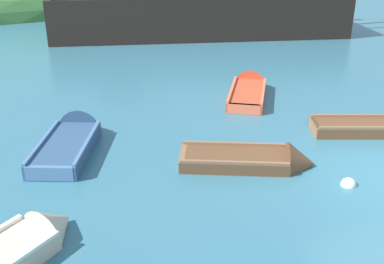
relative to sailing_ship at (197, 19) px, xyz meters
The scene contains 6 objects.
sailing_ship is the anchor object (origin of this frame).
rowboat_outer_left 13.48m from the sailing_ship, 124.99° to the right, with size 2.26×3.31×1.09m.
rowboat_near_dock 9.36m from the sailing_ship, 101.43° to the right, with size 2.54×3.23×1.00m.
rowboat_far 14.18m from the sailing_ship, 106.19° to the right, with size 3.18×2.20×0.99m.
rowboat_outer_right 17.85m from the sailing_ship, 121.71° to the right, with size 3.16×2.74×0.93m.
buoy_white 15.32m from the sailing_ship, 99.78° to the right, with size 0.32×0.32×0.32m, color white.
Camera 1 is at (-7.17, -6.57, 4.93)m, focal length 43.37 mm.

